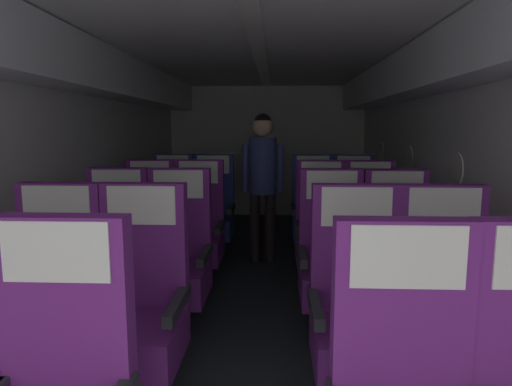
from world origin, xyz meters
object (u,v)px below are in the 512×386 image
Objects in this scene: seat_c_right_window at (332,263)px; seat_d_left_window at (149,232)px; seat_b_right_aisle at (445,317)px; seat_b_left_aisle at (140,311)px; seat_e_right_aisle at (353,215)px; seat_d_right_window at (321,233)px; seat_e_left_aisle at (213,213)px; seat_b_left_window at (54,310)px; seat_c_left_window at (115,259)px; seat_d_right_aisle at (370,234)px; seat_e_right_window at (313,215)px; seat_c_right_aisle at (397,264)px; flight_attendant at (263,173)px; seat_c_left_aisle at (177,261)px; seat_e_left_window at (172,213)px; seat_d_left_aisle at (198,232)px; seat_b_right_window at (357,315)px.

seat_c_right_window is 1.77m from seat_d_left_window.
seat_b_right_aisle is 2.65m from seat_d_left_window.
seat_b_left_aisle is 1.00× the size of seat_e_right_aisle.
seat_e_left_aisle is at bearing 141.32° from seat_d_right_window.
seat_b_left_window is 1.00× the size of seat_c_left_window.
seat_d_right_aisle is at bearing -90.15° from seat_e_right_aisle.
seat_d_left_window is at bearing 150.59° from seat_c_right_window.
seat_e_left_aisle is 1.09m from seat_e_right_window.
seat_c_right_aisle is (1.97, 0.87, 0.00)m from seat_b_left_window.
seat_b_left_window is at bearing 50.48° from flight_attendant.
seat_d_left_window is at bearing 156.00° from seat_c_right_aisle.
seat_c_right_window is (-0.45, 0.88, 0.00)m from seat_b_right_aisle.
seat_c_left_aisle and seat_e_right_aisle have the same top height.
seat_e_right_aisle is at bearing 75.59° from seat_c_right_window.
seat_d_left_window and seat_e_left_aisle have the same top height.
seat_b_right_aisle is 3.31m from seat_e_left_window.
seat_e_left_window is 1.00× the size of seat_e_left_aisle.
seat_d_left_aisle is 1.54m from seat_d_right_aisle.
seat_b_right_aisle and seat_d_right_window have the same top height.
seat_b_left_aisle is 1.00× the size of seat_b_right_aisle.
seat_d_right_aisle is at bearing 90.13° from seat_b_right_aisle.
seat_c_left_aisle is at bearing -75.61° from seat_e_left_window.
seat_c_right_aisle is at bearing -24.00° from seat_d_left_window.
seat_d_left_aisle is (-1.11, 1.75, 0.00)m from seat_b_right_window.
seat_c_left_aisle and seat_e_left_window have the same top height.
seat_c_left_window is 0.86m from seat_d_left_window.
seat_b_right_aisle is at bearing -59.74° from seat_e_left_aisle.
seat_e_right_window is (1.10, 0.87, 0.00)m from seat_d_left_aisle.
seat_b_right_window is 2.62m from seat_e_right_window.
seat_c_left_window and seat_c_right_window have the same top height.
seat_c_left_aisle is at bearing -179.69° from seat_c_right_window.
seat_c_left_aisle is at bearing -150.19° from seat_d_right_aisle.
seat_d_right_window is at bearing 115.93° from seat_c_right_aisle.
seat_c_right_aisle is 1.88m from flight_attendant.
seat_d_left_aisle is at bearing 90.40° from seat_b_left_aisle.
seat_d_right_aisle is (1.53, 1.75, 0.00)m from seat_b_left_aisle.
seat_b_left_aisle is 1.00× the size of seat_c_left_window.
seat_b_right_window is at bearing -89.87° from seat_d_right_window.
seat_d_left_aisle is (-1.54, 0.89, 0.00)m from seat_c_right_aisle.
seat_c_left_aisle is 1.00× the size of seat_e_right_window.
seat_d_right_window is (-0.00, 1.75, 0.00)m from seat_b_right_window.
seat_e_right_window is (-0.44, 2.62, 0.00)m from seat_b_right_aisle.
seat_e_left_window is at bearing 126.96° from seat_b_right_aisle.
seat_d_left_aisle and seat_e_left_aisle have the same top height.
seat_b_left_aisle is at bearing 0.65° from seat_b_left_window.
seat_c_right_aisle is at bearing -30.02° from seat_d_left_aisle.
seat_c_left_aisle is (0.44, 0.88, 0.00)m from seat_b_left_window.
seat_b_right_window is 3.07m from seat_e_left_window.
seat_e_right_aisle is 1.00× the size of seat_e_right_window.
seat_b_left_aisle and seat_e_right_aisle have the same top height.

